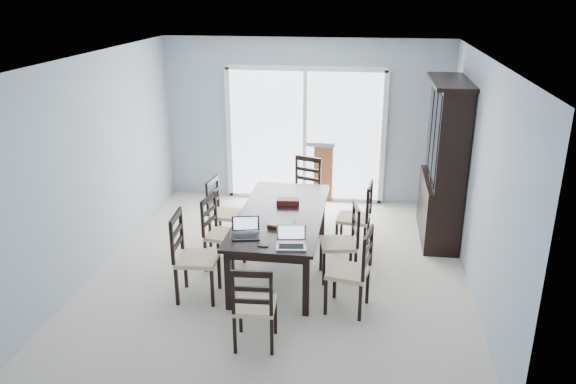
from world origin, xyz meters
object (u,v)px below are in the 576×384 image
Objects in this scene: chair_left_mid at (217,225)px; cell_phone at (263,246)px; chair_end_far at (305,183)px; china_hutch at (444,164)px; game_box at (288,202)px; chair_end_near at (254,299)px; laptop_silver at (291,243)px; chair_left_far at (220,204)px; hot_tub at (293,155)px; chair_left_near at (188,247)px; dining_table at (281,219)px; laptop_dark at (246,233)px; chair_right_mid at (346,234)px; chair_right_far at (361,210)px; chair_right_near at (357,262)px.

chair_left_mid reaches higher than cell_phone.
china_hutch is at bearing -169.59° from chair_end_far.
chair_end_near is at bearing -91.31° from game_box.
chair_left_mid reaches higher than laptop_silver.
chair_left_far is 3.72× the size of game_box.
chair_left_near is at bearing -98.28° from hot_tub.
hot_tub reaches higher than dining_table.
laptop_dark is 0.16× the size of hot_tub.
game_box is at bearing 77.69° from chair_left_far.
chair_right_mid is (1.72, 0.70, -0.04)m from chair_left_near.
laptop_silver is at bearing 5.60° from cell_phone.
chair_end_far is (-0.69, 1.67, 0.02)m from chair_right_mid.
chair_left_mid is 3.43m from hot_tub.
chair_right_far is (0.15, 0.79, -0.00)m from chair_right_mid.
chair_end_far is 10.18× the size of cell_phone.
chair_left_far is 1.39m from chair_end_far.
cell_phone is (-0.16, -2.50, 0.16)m from chair_end_far.
china_hutch is 1.89m from chair_right_mid.
game_box is at bearing 92.13° from laptop_silver.
cell_phone is at bearing 155.51° from chair_right_far.
chair_right_near is 3.23× the size of laptop_dark.
chair_end_near is (-0.94, -0.83, -0.03)m from chair_right_near.
hot_tub is at bearing 27.85° from chair_right_near.
chair_left_far is at bearing 108.06° from chair_end_near.
chair_left_mid reaches higher than chair_end_near.
chair_right_mid is at bearing 108.20° from chair_left_near.
game_box is at bearing 82.15° from dining_table.
chair_left_mid is 1.02× the size of chair_end_near.
chair_left_far reaches higher than laptop_dark.
chair_end_near is (-0.95, -2.35, -0.02)m from chair_right_far.
chair_right_near is 0.52× the size of hot_tub.
laptop_silver is at bearing 44.56° from chair_left_far.
chair_right_mid is 1.01m from laptop_silver.
chair_left_mid is 1.39m from laptop_silver.
chair_right_mid is 1.75m from chair_end_near.
chair_right_far is at bearing 36.08° from dining_table.
game_box is (-0.21, 1.22, -0.02)m from laptop_silver.
chair_left_near is 1.07× the size of chair_right_mid.
chair_left_near reaches higher than laptop_silver.
chair_end_near is at bearing -86.38° from laptop_dark.
chair_end_near is at bearing 107.74° from chair_end_far.
chair_end_far is 1.28m from game_box.
hot_tub is at bearing -178.06° from chair_left_mid.
chair_right_near is (1.87, -1.48, 0.03)m from chair_left_far.
chair_end_near is (0.92, -0.86, -0.06)m from chair_left_near.
chair_left_near reaches higher than chair_right_near.
chair_end_far reaches higher than chair_right_near.
chair_right_far reaches higher than chair_left_mid.
chair_right_mid is 3.21× the size of laptop_dark.
laptop_dark is (-2.30, -1.99, -0.27)m from china_hutch.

